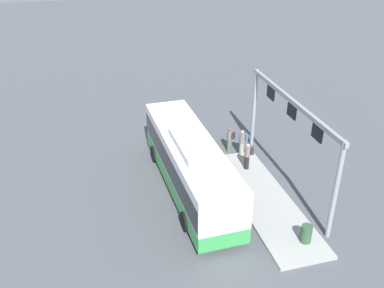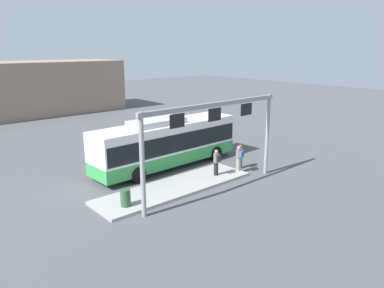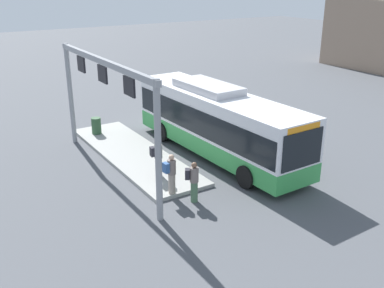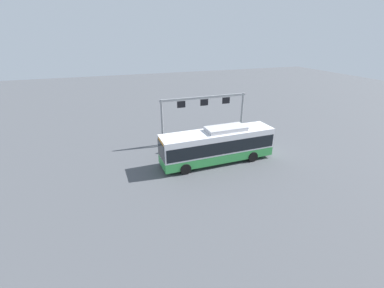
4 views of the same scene
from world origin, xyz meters
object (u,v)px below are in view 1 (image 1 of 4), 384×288
at_px(bus_main, 190,162).
at_px(person_waiting_mid, 248,155).
at_px(person_waiting_near, 242,141).
at_px(person_boarding, 230,139).
at_px(trash_bin, 306,234).

height_order(bus_main, person_waiting_mid, bus_main).
xyz_separation_m(bus_main, person_waiting_near, (2.74, -4.15, -0.76)).
relative_size(person_boarding, trash_bin, 1.86).
bearing_deg(trash_bin, person_boarding, 2.67).
relative_size(person_boarding, person_waiting_near, 1.00).
bearing_deg(trash_bin, bus_main, 35.01).
bearing_deg(person_waiting_mid, person_waiting_near, -91.74).
distance_m(person_waiting_near, trash_bin, 8.51).
distance_m(person_boarding, person_waiting_near, 0.97).
xyz_separation_m(bus_main, trash_bin, (-5.76, -4.03, -1.20)).
distance_m(bus_main, trash_bin, 7.13).
bearing_deg(bus_main, person_boarding, -47.20).
distance_m(bus_main, person_boarding, 5.12).
bearing_deg(trash_bin, person_waiting_near, -0.77).
height_order(bus_main, person_boarding, bus_main).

